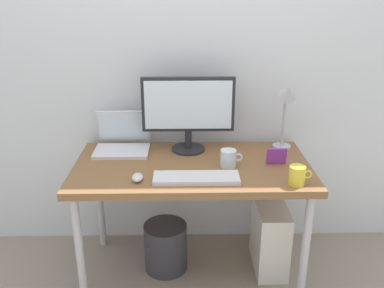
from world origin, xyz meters
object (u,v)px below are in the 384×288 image
object	(u,v)px
keyboard	(196,178)
monitor	(188,109)
laptop	(123,140)
photo_frame	(276,156)
glass_cup	(229,158)
wastebasket	(166,247)
mouse	(137,177)
desk	(192,175)
coffee_mug	(297,175)
desk_lamp	(287,102)
computer_tower	(270,237)

from	to	relation	value
keyboard	monitor	bearing A→B (deg)	95.06
laptop	photo_frame	bearing A→B (deg)	-14.86
glass_cup	wastebasket	size ratio (longest dim) A/B	0.41
keyboard	photo_frame	size ratio (longest dim) A/B	4.00
mouse	wastebasket	xyz separation A→B (m)	(0.12, 0.23, -0.58)
desk	laptop	world-z (taller)	laptop
keyboard	coffee_mug	distance (m)	0.51
monitor	desk_lamp	bearing A→B (deg)	0.05
monitor	computer_tower	bearing A→B (deg)	-20.17
mouse	glass_cup	distance (m)	0.51
glass_cup	wastebasket	distance (m)	0.71
photo_frame	wastebasket	distance (m)	0.88
coffee_mug	computer_tower	size ratio (longest dim) A/B	0.28
photo_frame	computer_tower	bearing A→B (deg)	80.06
coffee_mug	glass_cup	world-z (taller)	coffee_mug
mouse	photo_frame	world-z (taller)	photo_frame
laptop	glass_cup	distance (m)	0.67
glass_cup	computer_tower	world-z (taller)	glass_cup
monitor	mouse	size ratio (longest dim) A/B	6.00
monitor	desk_lamp	size ratio (longest dim) A/B	1.28
monitor	computer_tower	xyz separation A→B (m)	(0.49, -0.18, -0.76)
desk_lamp	keyboard	world-z (taller)	desk_lamp
mouse	photo_frame	bearing A→B (deg)	14.63
laptop	coffee_mug	distance (m)	1.05
monitor	computer_tower	distance (m)	0.92
laptop	keyboard	bearing A→B (deg)	-44.88
monitor	coffee_mug	bearing A→B (deg)	-41.17
glass_cup	coffee_mug	bearing A→B (deg)	-35.52
desk_lamp	coffee_mug	distance (m)	0.53
desk	glass_cup	world-z (taller)	glass_cup
desk	mouse	bearing A→B (deg)	-144.39
mouse	coffee_mug	world-z (taller)	coffee_mug
laptop	coffee_mug	world-z (taller)	laptop
mouse	computer_tower	xyz separation A→B (m)	(0.76, 0.23, -0.52)
glass_cup	photo_frame	bearing A→B (deg)	5.41
wastebasket	glass_cup	bearing A→B (deg)	-8.94
monitor	computer_tower	size ratio (longest dim) A/B	1.29
desk	wastebasket	xyz separation A→B (m)	(-0.16, 0.03, -0.50)
desk_lamp	desk	bearing A→B (deg)	-159.18
computer_tower	wastebasket	world-z (taller)	computer_tower
wastebasket	keyboard	bearing A→B (deg)	-51.84
coffee_mug	computer_tower	distance (m)	0.62
glass_cup	computer_tower	xyz separation A→B (m)	(0.27, 0.06, -0.55)
coffee_mug	computer_tower	world-z (taller)	coffee_mug
mouse	computer_tower	distance (m)	0.95
coffee_mug	desk	bearing A→B (deg)	153.42
desk	desk_lamp	size ratio (longest dim) A/B	3.09
desk	coffee_mug	world-z (taller)	coffee_mug
mouse	glass_cup	xyz separation A→B (m)	(0.48, 0.17, 0.03)
coffee_mug	wastebasket	size ratio (longest dim) A/B	0.39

